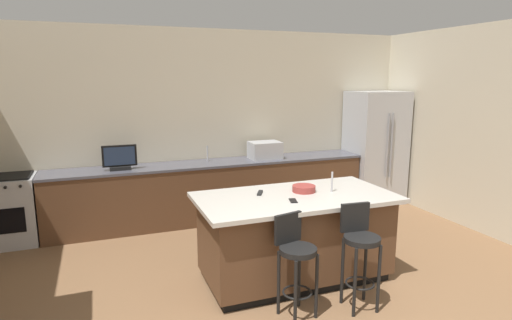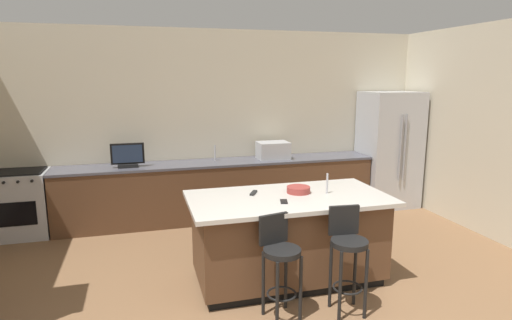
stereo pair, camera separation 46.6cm
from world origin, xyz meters
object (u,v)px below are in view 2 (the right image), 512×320
Objects in this scene: kitchen_island at (288,237)px; refrigerator at (389,150)px; microwave at (273,150)px; bar_stool_right at (348,251)px; bar_stool_left at (280,258)px; tv_remote at (253,193)px; tv_monitor at (128,156)px; fruit_bowl at (298,190)px; cell_phone at (284,201)px; range_oven at (20,204)px.

refrigerator is (2.56, 2.13, 0.48)m from kitchen_island.
microwave reaches higher than bar_stool_right.
bar_stool_left is 0.94m from tv_remote.
tv_monitor is at bearing 102.23° from bar_stool_left.
tv_monitor reaches higher than kitchen_island.
bar_stool_left is 0.63m from bar_stool_right.
fruit_bowl is at bearing -100.37° from microwave.
bar_stool_right is at bearing -94.28° from microwave.
fruit_bowl reaches higher than tv_remote.
kitchen_island is 0.74m from bar_stool_left.
tv_remote is (-0.33, 0.19, 0.47)m from kitchen_island.
refrigerator is 12.84× the size of cell_phone.
bar_stool_right reaches higher than bar_stool_left.
microwave is 2.82× the size of tv_remote.
bar_stool_left is (2.79, -2.85, 0.11)m from range_oven.
bar_stool_right is (0.63, -0.08, 0.04)m from bar_stool_left.
refrigerator is 11.33× the size of tv_remote.
kitchen_island is 0.81m from bar_stool_right.
bar_stool_left is at bearing -121.33° from fruit_bowl.
tv_remote is (2.77, -2.00, 0.49)m from range_oven.
tv_monitor is at bearing 129.27° from bar_stool_right.
tv_remote reaches higher than range_oven.
refrigerator is 7.63× the size of fruit_bowl.
kitchen_island is 0.52m from fruit_bowl.
bar_stool_left is 0.95× the size of bar_stool_right.
bar_stool_right reaches higher than tv_remote.
tv_monitor is 2.36m from tv_remote.
range_oven is 1.57m from tv_monitor.
refrigerator is at bearing 40.08° from fruit_bowl.
refrigerator is at bearing -1.79° from microwave.
microwave is at bearing 95.34° from tv_remote.
microwave is (0.53, 2.19, 0.55)m from kitchen_island.
cell_phone is 0.88× the size of tv_remote.
tv_monitor reaches higher than bar_stool_left.
tv_remote is at bearing -113.32° from microwave.
fruit_bowl is (-2.41, -2.03, 0.01)m from refrigerator.
tv_monitor is at bearing 127.72° from kitchen_island.
microwave is (-2.03, 0.06, 0.07)m from refrigerator.
bar_stool_right is 6.64× the size of cell_phone.
range_oven is 6.13× the size of cell_phone.
microwave is 2.46m from cell_phone.
cell_phone is at bearing -56.40° from tv_monitor.
cell_phone is at bearing -123.14° from kitchen_island.
range_oven is at bearing 157.16° from cell_phone.
refrigerator is 1.93× the size of bar_stool_right.
cell_phone is (-0.65, -2.37, -0.09)m from microwave.
bar_stool_left is at bearing -115.57° from kitchen_island.
tv_monitor is 1.83× the size of fruit_bowl.
tv_monitor is (-4.21, 0.01, 0.09)m from refrigerator.
refrigerator is 3.15m from fruit_bowl.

